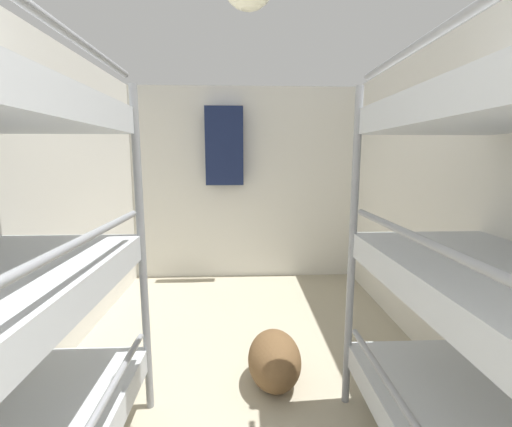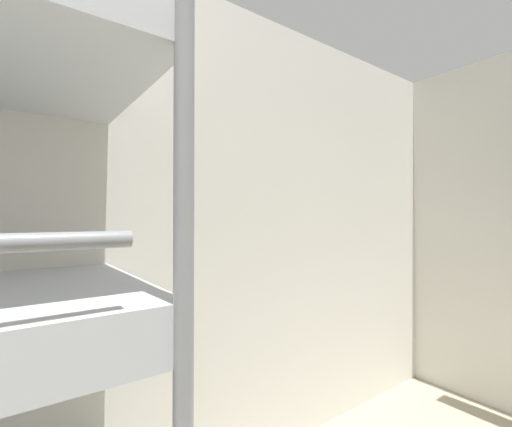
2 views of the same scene
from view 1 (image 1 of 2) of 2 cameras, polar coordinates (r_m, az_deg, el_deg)
wall_right at (r=2.40m, az=34.23°, el=-0.30°), size 0.06×4.71×2.33m
wall_back at (r=4.24m, az=-1.89°, el=4.81°), size 2.84×0.06×2.33m
duffel_bag at (r=2.46m, az=3.09°, el=-23.15°), size 0.35×0.50×0.35m
hanging_coat at (r=4.08m, az=-5.28°, el=11.11°), size 0.44×0.12×0.90m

